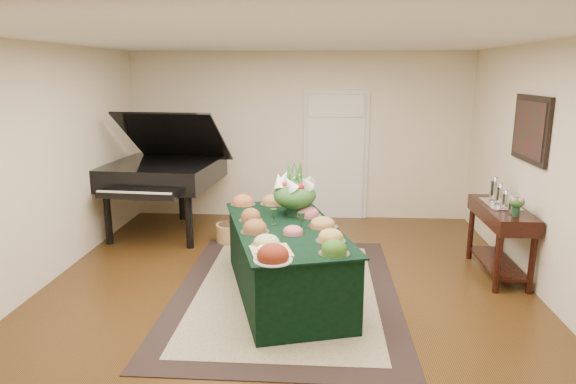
# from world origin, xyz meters

# --- Properties ---
(ground) EXTENTS (6.00, 6.00, 0.00)m
(ground) POSITION_xyz_m (0.00, 0.00, 0.00)
(ground) COLOR black
(ground) RESTS_ON ground
(area_rug) EXTENTS (2.43, 3.41, 0.01)m
(area_rug) POSITION_xyz_m (0.00, -0.08, 0.01)
(area_rug) COLOR black
(area_rug) RESTS_ON ground
(kitchen_doorway) EXTENTS (1.05, 0.07, 2.10)m
(kitchen_doorway) POSITION_xyz_m (0.60, 2.97, 1.02)
(kitchen_doorway) COLOR beige
(kitchen_doorway) RESTS_ON ground
(buffet_table) EXTENTS (1.62, 2.42, 0.78)m
(buffet_table) POSITION_xyz_m (0.00, -0.13, 0.39)
(buffet_table) COLOR black
(buffet_table) RESTS_ON ground
(food_platters) EXTENTS (1.38, 2.25, 0.12)m
(food_platters) POSITION_xyz_m (-0.00, -0.19, 0.83)
(food_platters) COLOR silver
(food_platters) RESTS_ON buffet_table
(cutting_board) EXTENTS (0.44, 0.44, 0.10)m
(cutting_board) POSITION_xyz_m (-0.07, -0.94, 0.81)
(cutting_board) COLOR tan
(cutting_board) RESTS_ON buffet_table
(green_goblets) EXTENTS (0.38, 0.20, 0.18)m
(green_goblets) POSITION_xyz_m (0.02, -0.15, 0.87)
(green_goblets) COLOR #13301C
(green_goblets) RESTS_ON buffet_table
(floral_centerpiece) EXTENTS (0.51, 0.51, 0.51)m
(floral_centerpiece) POSITION_xyz_m (0.07, 0.32, 1.08)
(floral_centerpiece) COLOR #13301C
(floral_centerpiece) RESTS_ON buffet_table
(grand_piano) EXTENTS (1.75, 1.93, 1.84)m
(grand_piano) POSITION_xyz_m (-1.96, 1.96, 0.93)
(grand_piano) COLOR black
(grand_piano) RESTS_ON ground
(wicker_basket) EXTENTS (0.41, 0.41, 0.26)m
(wicker_basket) POSITION_xyz_m (-0.91, 1.60, 0.13)
(wicker_basket) COLOR #AD7A45
(wicker_basket) RESTS_ON ground
(mahogany_sideboard) EXTENTS (0.45, 1.26, 0.84)m
(mahogany_sideboard) POSITION_xyz_m (2.50, 0.60, 0.65)
(mahogany_sideboard) COLOR black
(mahogany_sideboard) RESTS_ON ground
(tea_service) EXTENTS (0.34, 0.74, 0.30)m
(tea_service) POSITION_xyz_m (2.50, 0.66, 0.96)
(tea_service) COLOR silver
(tea_service) RESTS_ON mahogany_sideboard
(pink_bouquet) EXTENTS (0.18, 0.18, 0.23)m
(pink_bouquet) POSITION_xyz_m (2.50, 0.19, 1.00)
(pink_bouquet) COLOR #13301C
(pink_bouquet) RESTS_ON mahogany_sideboard
(wall_painting) EXTENTS (0.05, 0.95, 0.75)m
(wall_painting) POSITION_xyz_m (2.72, 0.60, 1.75)
(wall_painting) COLOR black
(wall_painting) RESTS_ON ground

